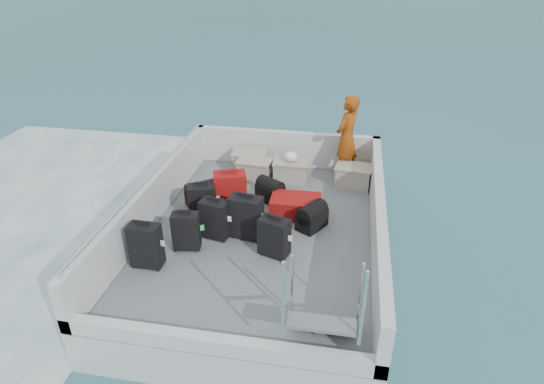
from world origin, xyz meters
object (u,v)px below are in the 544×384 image
Objects in this scene: suitcase_7 at (246,217)px; crate_0 at (250,162)px; passenger at (347,138)px; suitcase_6 at (274,238)px; crate_3 at (353,177)px; suitcase_2 at (203,203)px; suitcase_4 at (215,220)px; suitcase_0 at (146,246)px; crate_1 at (255,170)px; suitcase_5 at (230,193)px; crate_2 at (291,171)px; suitcase_1 at (186,232)px; suitcase_8 at (296,206)px.

suitcase_7 reaches higher than crate_0.
passenger reaches higher than suitcase_7.
crate_3 is (1.04, 2.33, -0.11)m from suitcase_6.
suitcase_4 is at bearing -68.25° from suitcase_2.
crate_1 is at bearing 74.47° from suitcase_0.
suitcase_6 is (0.94, -0.29, -0.01)m from suitcase_4.
suitcase_7 is (0.41, -0.66, -0.02)m from suitcase_5.
crate_2 is at bearing 88.47° from suitcase_7.
suitcase_0 is at bearing -142.83° from suitcase_6.
suitcase_5 is at bearing 99.25° from suitcase_4.
crate_3 is (2.69, 2.88, -0.14)m from suitcase_0.
crate_0 is (0.31, 2.70, -0.10)m from suitcase_1.
passenger is at bearing 13.60° from crate_1.
suitcase_6 is at bearing -45.01° from suitcase_2.
crate_0 reaches higher than crate_3.
suitcase_2 reaches higher than crate_3.
suitcase_2 is 0.87× the size of suitcase_5.
suitcase_7 is 1.07× the size of crate_0.
suitcase_2 is 1.01× the size of crate_3.
crate_0 is at bearing -59.96° from passenger.
suitcase_2 reaches higher than crate_2.
suitcase_1 is 0.37× the size of passenger.
suitcase_0 is 3.26m from crate_0.
suitcase_6 reaches higher than crate_2.
crate_3 is at bearing 48.45° from suitcase_0.
suitcase_7 is 1.94m from crate_1.
suitcase_4 is 0.76× the size of suitcase_8.
passenger is (1.64, 0.40, 0.61)m from crate_1.
suitcase_0 reaches higher than crate_0.
suitcase_2 is (-0.01, 0.79, 0.02)m from suitcase_1.
suitcase_6 is (1.25, 0.07, 0.00)m from suitcase_1.
suitcase_5 is 1.17× the size of crate_2.
suitcase_2 is at bearing -125.41° from crate_2.
crate_2 reaches higher than suitcase_8.
suitcase_4 is 0.98m from suitcase_6.
crate_3 is 0.72m from passenger.
suitcase_6 reaches higher than crate_1.
suitcase_5 is at bearing 66.31° from suitcase_0.
suitcase_2 is 0.49m from suitcase_5.
crate_2 reaches higher than crate_1.
crate_3 is (1.98, 2.04, -0.12)m from suitcase_4.
suitcase_5 is 1.07m from suitcase_8.
suitcase_0 is at bearing -117.87° from crate_2.
suitcase_5 is (0.04, 0.75, 0.05)m from suitcase_4.
crate_2 is (0.39, 1.98, -0.15)m from suitcase_7.
crate_1 is at bearing 65.71° from suitcase_5.
suitcase_8 is at bearing -13.02° from suitcase_5.
crate_3 is (1.99, -0.30, -0.00)m from crate_0.
suitcase_1 is 0.97× the size of crate_1.
suitcase_2 is 1.06× the size of suitcase_6.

